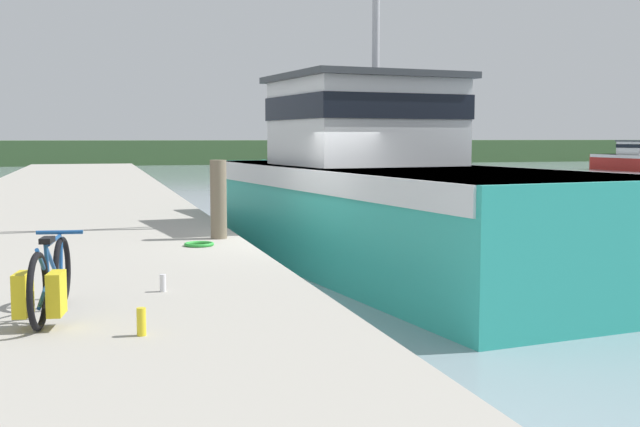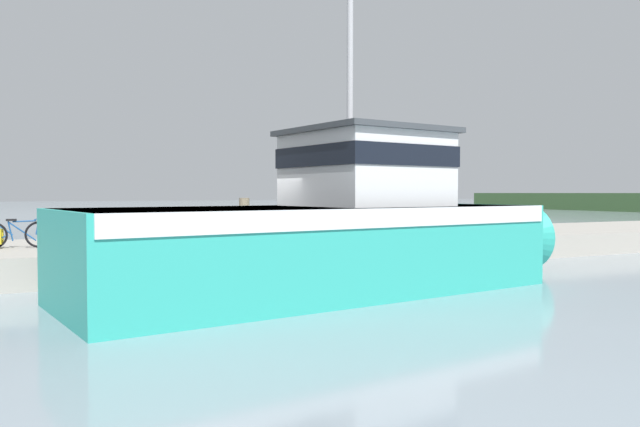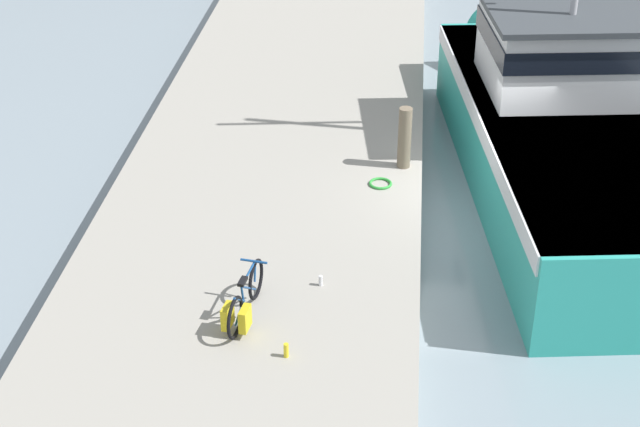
{
  "view_description": "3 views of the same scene",
  "coord_description": "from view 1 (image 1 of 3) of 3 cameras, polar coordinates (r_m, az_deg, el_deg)",
  "views": [
    {
      "loc": [
        -3.59,
        -12.31,
        2.4
      ],
      "look_at": [
        -0.54,
        -1.5,
        1.34
      ],
      "focal_mm": 45.0,
      "sensor_mm": 36.0,
      "label": 1
    },
    {
      "loc": [
        13.66,
        -4.8,
        2.17
      ],
      "look_at": [
        0.19,
        1.94,
        1.67
      ],
      "focal_mm": 35.0,
      "sensor_mm": 36.0,
      "label": 2
    },
    {
      "loc": [
        -1.64,
        -16.98,
        10.03
      ],
      "look_at": [
        -3.1,
        -1.93,
        1.09
      ],
      "focal_mm": 55.0,
      "sensor_mm": 36.0,
      "label": 3
    }
  ],
  "objects": [
    {
      "name": "water_bottle_on_curb",
      "position": [
        6.9,
        -12.59,
        -7.52
      ],
      "size": [
        0.08,
        0.08,
        0.24
      ],
      "primitive_type": "cylinder",
      "color": "yellow",
      "rests_on": "dock_pier"
    },
    {
      "name": "far_shoreline",
      "position": [
        80.27,
        9.0,
        4.41
      ],
      "size": [
        180.0,
        5.0,
        2.14
      ],
      "primitive_type": "cube",
      "color": "#426638",
      "rests_on": "ground_plane"
    },
    {
      "name": "water_bottle_by_bike",
      "position": [
        8.78,
        -11.11,
        -4.87
      ],
      "size": [
        0.07,
        0.07,
        0.19
      ],
      "primitive_type": "cylinder",
      "color": "silver",
      "rests_on": "dock_pier"
    },
    {
      "name": "boat_green_anchored",
      "position": [
        62.54,
        21.34,
        3.67
      ],
      "size": [
        2.45,
        7.5,
        2.22
      ],
      "rotation": [
        0.0,
        0.0,
        -3.08
      ],
      "color": "#AD231E",
      "rests_on": "ground_plane"
    },
    {
      "name": "bicycle_touring",
      "position": [
        7.64,
        -18.82,
        -4.69
      ],
      "size": [
        0.58,
        1.73,
        0.75
      ],
      "rotation": [
        0.0,
        0.0,
        -0.15
      ],
      "color": "black",
      "rests_on": "dock_pier"
    },
    {
      "name": "ground_plane",
      "position": [
        13.05,
        0.49,
        -5.19
      ],
      "size": [
        320.0,
        320.0,
        0.0
      ],
      "primitive_type": "plane",
      "color": "#84939E"
    },
    {
      "name": "hose_coil",
      "position": [
        12.37,
        -8.6,
        -2.17
      ],
      "size": [
        0.46,
        0.46,
        0.05
      ],
      "primitive_type": "torus",
      "color": "green",
      "rests_on": "dock_pier"
    },
    {
      "name": "mooring_post",
      "position": [
        13.16,
        -7.23,
        1.0
      ],
      "size": [
        0.27,
        0.27,
        1.28
      ],
      "primitive_type": "cylinder",
      "color": "#756651",
      "rests_on": "dock_pier"
    },
    {
      "name": "dock_pier",
      "position": [
        12.5,
        -18.77,
        -4.19
      ],
      "size": [
        6.03,
        80.0,
        0.76
      ],
      "primitive_type": "cube",
      "color": "#A39E93",
      "rests_on": "ground_plane"
    },
    {
      "name": "fishing_boat_main",
      "position": [
        14.95,
        4.51,
        1.37
      ],
      "size": [
        5.17,
        12.65,
        8.51
      ],
      "rotation": [
        0.0,
        0.0,
        0.14
      ],
      "color": "teal",
      "rests_on": "ground_plane"
    }
  ]
}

